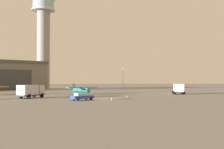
# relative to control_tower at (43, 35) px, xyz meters

# --- Properties ---
(ground_plane) EXTENTS (400.00, 400.00, 0.00)m
(ground_plane) POSITION_rel_control_tower_xyz_m (19.94, -56.73, -21.37)
(ground_plane) COLOR gray
(control_tower) EXTENTS (9.08, 9.08, 40.23)m
(control_tower) POSITION_rel_control_tower_xyz_m (0.00, 0.00, 0.00)
(control_tower) COLOR gray
(control_tower) RESTS_ON ground_plane
(hangar) EXTENTS (34.43, 31.31, 10.89)m
(hangar) POSITION_rel_control_tower_xyz_m (-14.82, -2.81, -15.91)
(hangar) COLOR #6B665B
(hangar) RESTS_ON ground_plane
(airplane_teal) EXTENTS (8.15, 7.48, 2.81)m
(airplane_teal) POSITION_rel_control_tower_xyz_m (15.26, -38.88, -20.06)
(airplane_teal) COLOR teal
(airplane_teal) RESTS_ON ground_plane
(truck_box_white) EXTENTS (4.16, 6.13, 2.73)m
(truck_box_white) POSITION_rel_control_tower_xyz_m (40.82, -40.71, -19.79)
(truck_box_white) COLOR #38383D
(truck_box_white) RESTS_ON ground_plane
(truck_box_silver) EXTENTS (5.31, 5.93, 2.72)m
(truck_box_silver) POSITION_rel_control_tower_xyz_m (4.96, -52.37, -19.80)
(truck_box_silver) COLOR #38383D
(truck_box_silver) RESTS_ON ground_plane
(car_blue) EXTENTS (4.46, 3.71, 1.37)m
(car_blue) POSITION_rel_control_tower_xyz_m (15.64, -59.84, -20.63)
(car_blue) COLOR #2847A8
(car_blue) RESTS_ON ground_plane
(light_post_north) EXTENTS (0.44, 0.44, 8.44)m
(light_post_north) POSITION_rel_control_tower_xyz_m (31.51, -2.04, -16.33)
(light_post_north) COLOR #38383D
(light_post_north) RESTS_ON ground_plane
(traffic_cone_near_left) EXTENTS (0.36, 0.36, 0.74)m
(traffic_cone_near_left) POSITION_rel_control_tower_xyz_m (21.01, -62.02, -21.01)
(traffic_cone_near_left) COLOR black
(traffic_cone_near_left) RESTS_ON ground_plane
(traffic_cone_near_right) EXTENTS (0.36, 0.36, 0.64)m
(traffic_cone_near_right) POSITION_rel_control_tower_xyz_m (24.99, -54.35, -21.06)
(traffic_cone_near_right) COLOR black
(traffic_cone_near_right) RESTS_ON ground_plane
(traffic_cone_mid_apron) EXTENTS (0.36, 0.36, 0.55)m
(traffic_cone_mid_apron) POSITION_rel_control_tower_xyz_m (1.14, -46.95, -21.10)
(traffic_cone_mid_apron) COLOR black
(traffic_cone_mid_apron) RESTS_ON ground_plane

